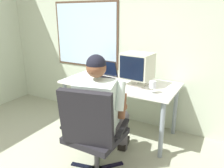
{
  "coord_description": "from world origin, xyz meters",
  "views": [
    {
      "loc": [
        1.39,
        -0.54,
        1.59
      ],
      "look_at": [
        0.25,
        1.52,
        0.84
      ],
      "focal_mm": 35.21,
      "sensor_mm": 36.0,
      "label": 1
    }
  ],
  "objects_px": {
    "coffee_mug": "(108,82)",
    "office_chair": "(92,130)",
    "desk": "(120,89)",
    "person_seated": "(101,109)",
    "laptop": "(103,74)",
    "wine_glass": "(153,85)",
    "desk_speaker": "(92,68)",
    "crt_monitor": "(137,66)"
  },
  "relations": [
    {
      "from": "desk",
      "to": "crt_monitor",
      "type": "relative_size",
      "value": 3.7
    },
    {
      "from": "desk_speaker",
      "to": "wine_glass",
      "type": "bearing_deg",
      "value": -18.66
    },
    {
      "from": "desk",
      "to": "crt_monitor",
      "type": "xyz_separation_m",
      "value": [
        0.25,
        -0.01,
        0.33
      ]
    },
    {
      "from": "wine_glass",
      "to": "desk_speaker",
      "type": "bearing_deg",
      "value": 161.34
    },
    {
      "from": "laptop",
      "to": "desk",
      "type": "bearing_deg",
      "value": -10.93
    },
    {
      "from": "desk",
      "to": "wine_glass",
      "type": "xyz_separation_m",
      "value": [
        0.52,
        -0.2,
        0.19
      ]
    },
    {
      "from": "wine_glass",
      "to": "desk_speaker",
      "type": "height_order",
      "value": "desk_speaker"
    },
    {
      "from": "laptop",
      "to": "coffee_mug",
      "type": "bearing_deg",
      "value": -48.05
    },
    {
      "from": "desk",
      "to": "person_seated",
      "type": "xyz_separation_m",
      "value": [
        0.14,
        -0.7,
        0.01
      ]
    },
    {
      "from": "desk",
      "to": "laptop",
      "type": "relative_size",
      "value": 3.93
    },
    {
      "from": "desk",
      "to": "office_chair",
      "type": "distance_m",
      "value": 0.98
    },
    {
      "from": "wine_glass",
      "to": "coffee_mug",
      "type": "distance_m",
      "value": 0.59
    },
    {
      "from": "office_chair",
      "to": "coffee_mug",
      "type": "height_order",
      "value": "office_chair"
    },
    {
      "from": "coffee_mug",
      "to": "office_chair",
      "type": "bearing_deg",
      "value": -71.01
    },
    {
      "from": "person_seated",
      "to": "laptop",
      "type": "xyz_separation_m",
      "value": [
        -0.44,
        0.76,
        0.15
      ]
    },
    {
      "from": "desk_speaker",
      "to": "laptop",
      "type": "bearing_deg",
      "value": -21.97
    },
    {
      "from": "wine_glass",
      "to": "coffee_mug",
      "type": "bearing_deg",
      "value": 179.03
    },
    {
      "from": "person_seated",
      "to": "crt_monitor",
      "type": "relative_size",
      "value": 3.04
    },
    {
      "from": "office_chair",
      "to": "person_seated",
      "type": "relative_size",
      "value": 0.79
    },
    {
      "from": "crt_monitor",
      "to": "desk",
      "type": "bearing_deg",
      "value": 177.1
    },
    {
      "from": "person_seated",
      "to": "wine_glass",
      "type": "height_order",
      "value": "person_seated"
    },
    {
      "from": "crt_monitor",
      "to": "desk_speaker",
      "type": "relative_size",
      "value": 2.29
    },
    {
      "from": "desk_speaker",
      "to": "person_seated",
      "type": "bearing_deg",
      "value": -51.12
    },
    {
      "from": "desk",
      "to": "wine_glass",
      "type": "bearing_deg",
      "value": -21.13
    },
    {
      "from": "desk_speaker",
      "to": "office_chair",
      "type": "bearing_deg",
      "value": -56.39
    },
    {
      "from": "office_chair",
      "to": "laptop",
      "type": "bearing_deg",
      "value": 115.61
    },
    {
      "from": "person_seated",
      "to": "wine_glass",
      "type": "relative_size",
      "value": 8.6
    },
    {
      "from": "desk",
      "to": "wine_glass",
      "type": "distance_m",
      "value": 0.59
    },
    {
      "from": "office_chair",
      "to": "person_seated",
      "type": "bearing_deg",
      "value": 100.77
    },
    {
      "from": "coffee_mug",
      "to": "desk",
      "type": "bearing_deg",
      "value": 69.72
    },
    {
      "from": "crt_monitor",
      "to": "desk_speaker",
      "type": "bearing_deg",
      "value": 167.77
    },
    {
      "from": "desk_speaker",
      "to": "desk",
      "type": "bearing_deg",
      "value": -16.24
    },
    {
      "from": "wine_glass",
      "to": "office_chair",
      "type": "bearing_deg",
      "value": -113.31
    },
    {
      "from": "wine_glass",
      "to": "coffee_mug",
      "type": "relative_size",
      "value": 1.75
    },
    {
      "from": "laptop",
      "to": "wine_glass",
      "type": "xyz_separation_m",
      "value": [
        0.81,
        -0.26,
        0.03
      ]
    },
    {
      "from": "person_seated",
      "to": "laptop",
      "type": "bearing_deg",
      "value": 120.0
    },
    {
      "from": "crt_monitor",
      "to": "laptop",
      "type": "xyz_separation_m",
      "value": [
        -0.54,
        0.07,
        -0.18
      ]
    },
    {
      "from": "laptop",
      "to": "coffee_mug",
      "type": "xyz_separation_m",
      "value": [
        0.22,
        -0.25,
        -0.02
      ]
    },
    {
      "from": "laptop",
      "to": "coffee_mug",
      "type": "height_order",
      "value": "laptop"
    },
    {
      "from": "crt_monitor",
      "to": "coffee_mug",
      "type": "relative_size",
      "value": 4.95
    },
    {
      "from": "crt_monitor",
      "to": "desk_speaker",
      "type": "xyz_separation_m",
      "value": [
        -0.8,
        0.17,
        -0.15
      ]
    },
    {
      "from": "desk",
      "to": "person_seated",
      "type": "bearing_deg",
      "value": -78.35
    }
  ]
}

